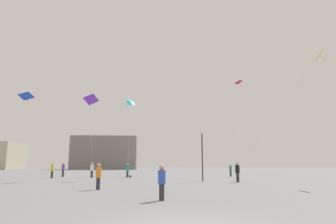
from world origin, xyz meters
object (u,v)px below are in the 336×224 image
object	(u,v)px
handbag_beside_flyer	(130,176)
person_in_purple	(63,169)
person_in_teal	(128,170)
kite_cyan_diamond	(130,102)
person_in_blue	(162,181)
kite_cobalt_delta	(27,98)
building_centre_hall	(105,153)
person_in_green	(231,170)
kite_violet_delta	(91,100)
person_in_yellow	(52,170)
lamppost_east	(202,147)
person_in_orange	(98,175)
kite_lime_delta	(318,56)
person_in_white	(92,169)
person_in_black	(237,171)
kite_crimson_delta	(238,84)

from	to	relation	value
handbag_beside_flyer	person_in_purple	bearing A→B (deg)	171.62
person_in_teal	kite_cyan_diamond	size ratio (longest dim) A/B	0.22
person_in_blue	kite_cobalt_delta	xyz separation A→B (m)	(-13.62, 15.79, 7.38)
person_in_purple	building_centre_hall	xyz separation A→B (m)	(-5.71, 60.33, 4.32)
person_in_green	person_in_blue	bearing A→B (deg)	156.66
person_in_green	kite_violet_delta	world-z (taller)	kite_violet_delta
person_in_teal	person_in_purple	distance (m)	8.61
person_in_blue	person_in_yellow	xyz separation A→B (m)	(-12.97, 22.49, 0.10)
person_in_purple	lamppost_east	bearing A→B (deg)	178.74
person_in_yellow	kite_violet_delta	xyz separation A→B (m)	(5.01, -3.35, 7.78)
person_in_yellow	person_in_orange	world-z (taller)	person_in_yellow
kite_lime_delta	handbag_beside_flyer	xyz separation A→B (m)	(-18.86, 11.54, -11.71)
person_in_orange	person_in_white	bearing A→B (deg)	-143.93
person_in_black	kite_cobalt_delta	xyz separation A→B (m)	(-20.62, 2.17, 7.26)
kite_cobalt_delta	person_in_blue	bearing A→B (deg)	-49.21
person_in_white	kite_cyan_diamond	distance (m)	9.73
person_in_white	lamppost_east	distance (m)	14.85
kite_lime_delta	lamppost_east	world-z (taller)	kite_lime_delta
person_in_black	handbag_beside_flyer	distance (m)	15.25
kite_violet_delta	kite_crimson_delta	bearing A→B (deg)	28.99
person_in_white	kite_lime_delta	xyz separation A→B (m)	(23.46, -10.49, 10.83)
person_in_teal	lamppost_east	world-z (taller)	lamppost_east
kite_crimson_delta	building_centre_hall	bearing A→B (deg)	118.56
person_in_teal	kite_violet_delta	xyz separation A→B (m)	(-3.78, -5.08, 7.80)
person_in_yellow	lamppost_east	bearing A→B (deg)	-97.12
person_in_orange	kite_cyan_diamond	xyz separation A→B (m)	(0.48, 13.96, 7.74)
person_in_white	person_in_blue	distance (m)	24.75
person_in_white	person_in_yellow	bearing A→B (deg)	48.18
kite_violet_delta	lamppost_east	world-z (taller)	kite_violet_delta
person_in_blue	building_centre_hall	bearing A→B (deg)	-67.19
person_in_teal	person_in_white	bearing A→B (deg)	44.67
person_in_orange	kite_cyan_diamond	world-z (taller)	kite_cyan_diamond
person_in_teal	person_in_white	world-z (taller)	person_in_white
person_in_purple	kite_cyan_diamond	size ratio (longest dim) A/B	0.24
person_in_white	person_in_orange	world-z (taller)	person_in_white
kite_cobalt_delta	kite_crimson_delta	bearing A→B (deg)	29.36
kite_crimson_delta	lamppost_east	size ratio (longest dim) A/B	2.70
person_in_blue	kite_crimson_delta	bearing A→B (deg)	-100.89
person_in_teal	handbag_beside_flyer	xyz separation A→B (m)	(0.35, 0.10, -0.83)
person_in_yellow	kite_crimson_delta	size ratio (longest dim) A/B	0.13
kite_cyan_diamond	kite_lime_delta	distance (m)	20.10
person_in_black	person_in_white	size ratio (longest dim) A/B	0.99
person_in_orange	kite_lime_delta	distance (m)	23.05
kite_cobalt_delta	building_centre_hall	distance (m)	70.39
person_in_green	kite_cyan_diamond	bearing A→B (deg)	113.28
person_in_yellow	handbag_beside_flyer	distance (m)	9.36
person_in_orange	kite_lime_delta	size ratio (longest dim) A/B	0.15
person_in_white	person_in_orange	distance (m)	18.02
person_in_blue	building_centre_hall	size ratio (longest dim) A/B	0.07
kite_violet_delta	kite_cobalt_delta	distance (m)	6.60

